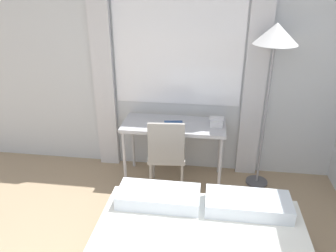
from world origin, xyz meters
name	(u,v)px	position (x,y,z in m)	size (l,w,h in m)	color
wall_back_with_window	(168,60)	(0.02, 2.79, 1.35)	(4.97, 0.13, 2.70)	silver
desk	(174,129)	(0.12, 2.47, 0.65)	(1.15, 0.50, 0.72)	#B2B2B7
desk_chair	(167,152)	(0.07, 2.22, 0.49)	(0.44, 0.44, 0.88)	gray
standing_lamp	(275,44)	(1.11, 2.49, 1.62)	(0.44, 0.44, 1.82)	#4C4C51
telephone	(216,121)	(0.59, 2.51, 0.76)	(0.16, 0.19, 0.09)	silver
book	(174,125)	(0.13, 2.40, 0.73)	(0.23, 0.22, 0.02)	navy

